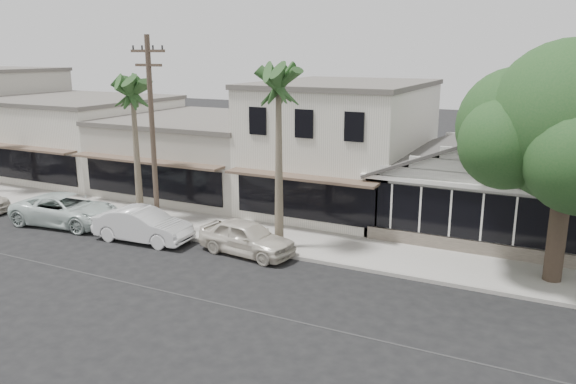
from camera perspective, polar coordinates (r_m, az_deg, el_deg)
The scene contains 13 objects.
ground at distance 18.43m, azimuth -1.06°, elevation -12.62°, with size 140.00×140.00×0.00m, color black.
sidewalk_north at distance 27.69m, azimuth -9.41°, elevation -3.34°, with size 90.00×3.50×0.15m, color #9E9991.
corner_shop at distance 27.79m, azimuth 20.37°, elevation 1.44°, with size 10.40×8.60×5.10m.
row_building_near at distance 30.46m, azimuth 5.58°, elevation 4.52°, with size 8.00×10.00×6.50m, color silver.
row_building_midnear at distance 34.81m, azimuth -8.47°, elevation 3.72°, with size 10.00×10.00×4.20m, color #BBB6A8.
row_building_midfar at distance 41.58m, azimuth -20.55°, elevation 5.21°, with size 11.00×10.00×5.00m, color silver.
utility_pole at distance 26.07m, azimuth -13.61°, elevation 6.00°, with size 1.80×0.24×9.00m.
car_0 at distance 23.58m, azimuth -4.22°, elevation -4.62°, with size 1.72×4.28×1.46m, color beige.
car_1 at distance 25.91m, azimuth -14.54°, elevation -3.27°, with size 1.59×4.55×1.50m, color white.
car_2 at distance 29.51m, azimuth -21.58°, elevation -1.69°, with size 2.51×5.44×1.51m, color silver.
shade_tree at distance 21.88m, azimuth 26.58°, elevation 6.03°, with size 7.91×7.15×8.77m.
palm_east at distance 22.82m, azimuth -0.97°, elevation 10.99°, with size 3.34×3.34×8.25m.
palm_mid at distance 28.05m, azimuth -15.53°, elevation 9.89°, with size 3.15×3.15×7.60m.
Camera 1 is at (7.58, -14.61, 8.29)m, focal length 35.00 mm.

